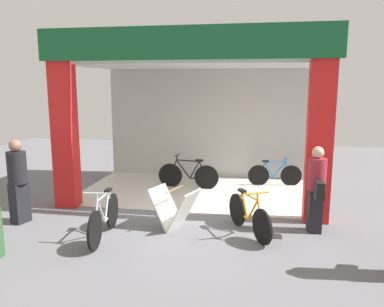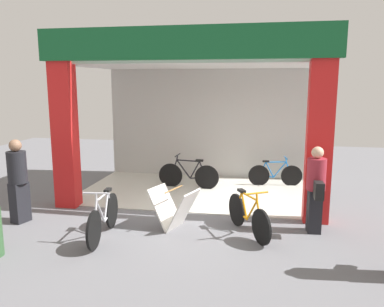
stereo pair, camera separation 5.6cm
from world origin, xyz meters
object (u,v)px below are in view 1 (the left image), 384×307
(bicycle_parked_0, at_px, (249,216))
(pedestrian_2, at_px, (316,188))
(sandwich_board_sign, at_px, (174,209))
(bicycle_parked_1, at_px, (104,218))
(bicycle_inside_0, at_px, (275,174))
(pedestrian_0, at_px, (18,180))
(bicycle_inside_1, at_px, (188,175))

(bicycle_parked_0, relative_size, pedestrian_2, 0.87)
(sandwich_board_sign, relative_size, pedestrian_2, 0.61)
(bicycle_parked_1, distance_m, pedestrian_2, 3.91)
(bicycle_inside_0, xyz_separation_m, bicycle_parked_1, (-3.12, -4.20, 0.06))
(bicycle_parked_0, xyz_separation_m, bicycle_parked_1, (-2.56, -0.63, 0.02))
(sandwich_board_sign, distance_m, pedestrian_0, 3.16)
(bicycle_inside_1, distance_m, bicycle_parked_0, 3.37)
(bicycle_inside_0, bearing_deg, bicycle_inside_1, -163.76)
(bicycle_inside_0, height_order, pedestrian_2, pedestrian_2)
(sandwich_board_sign, relative_size, pedestrian_0, 0.59)
(bicycle_parked_0, bearing_deg, bicycle_inside_1, 120.10)
(bicycle_parked_1, bearing_deg, bicycle_inside_0, 53.38)
(bicycle_parked_1, height_order, pedestrian_0, pedestrian_0)
(bicycle_inside_0, xyz_separation_m, bicycle_inside_1, (-2.25, -0.66, 0.04))
(sandwich_board_sign, bearing_deg, pedestrian_0, -175.87)
(bicycle_parked_0, xyz_separation_m, pedestrian_2, (1.21, 0.33, 0.49))
(pedestrian_0, relative_size, pedestrian_2, 1.03)
(sandwich_board_sign, height_order, pedestrian_2, pedestrian_2)
(bicycle_parked_0, distance_m, bicycle_parked_1, 2.63)
(bicycle_inside_1, bearing_deg, bicycle_parked_0, -59.90)
(sandwich_board_sign, bearing_deg, bicycle_parked_0, -1.41)
(bicycle_inside_1, distance_m, sandwich_board_sign, 2.89)
(pedestrian_2, bearing_deg, pedestrian_0, -174.78)
(bicycle_inside_1, relative_size, bicycle_parked_1, 0.96)
(bicycle_inside_1, height_order, pedestrian_2, pedestrian_2)
(pedestrian_2, bearing_deg, bicycle_inside_1, 138.32)
(pedestrian_0, bearing_deg, bicycle_inside_0, 36.47)
(bicycle_parked_1, bearing_deg, pedestrian_0, 167.51)
(bicycle_parked_0, bearing_deg, bicycle_inside_0, 81.03)
(bicycle_parked_0, xyz_separation_m, sandwich_board_sign, (-1.41, 0.03, 0.04))
(bicycle_inside_1, bearing_deg, sandwich_board_sign, -84.46)
(bicycle_inside_1, bearing_deg, pedestrian_2, -41.68)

